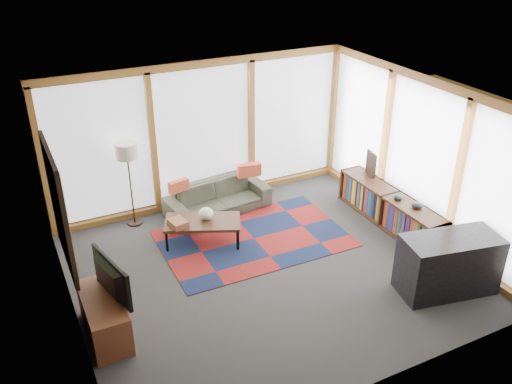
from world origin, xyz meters
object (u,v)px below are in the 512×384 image
bookshelf (389,209)px  coffee_table (203,231)px  sofa (218,198)px  tv_console (104,317)px  bar_counter (448,264)px  television (105,280)px  floor_lamp (130,184)px

bookshelf → coffee_table: bearing=163.9°
sofa → tv_console: 3.38m
coffee_table → tv_console: (-1.88, -1.45, 0.07)m
sofa → bar_counter: bar_counter is taller
television → coffee_table: bearing=-64.3°
sofa → bookshelf: (2.41, -1.71, 0.02)m
sofa → television: size_ratio=2.03×
bar_counter → floor_lamp: bearing=143.8°
floor_lamp → bar_counter: size_ratio=1.11×
floor_lamp → bar_counter: (3.41, -3.74, -0.32)m
tv_console → bar_counter: 4.62m
sofa → coffee_table: sofa is taller
bookshelf → television: size_ratio=2.58×
sofa → television: 3.36m
sofa → bookshelf: bookshelf is taller
bookshelf → bar_counter: bearing=-103.9°
sofa → television: television is taller
floor_lamp → coffee_table: (0.83, -1.08, -0.54)m
bookshelf → tv_console: bookshelf is taller
floor_lamp → bookshelf: (3.85, -1.95, -0.45)m
coffee_table → floor_lamp: bearing=127.5°
floor_lamp → television: bearing=-111.1°
sofa → bar_counter: 4.01m
coffee_table → bookshelf: 3.15m
sofa → bookshelf: 2.95m
bookshelf → tv_console: (-4.90, -0.58, -0.02)m
television → bar_counter: television is taller
sofa → floor_lamp: (-1.44, 0.25, 0.47)m
sofa → tv_console: bearing=-143.2°
sofa → television: bearing=-142.5°
sofa → coffee_table: bearing=-131.9°
bar_counter → tv_console: bearing=176.4°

